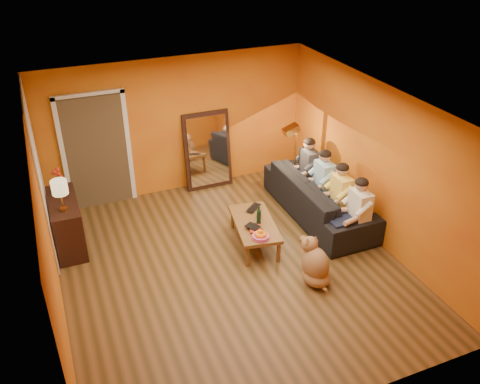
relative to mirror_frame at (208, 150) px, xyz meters
name	(u,v)px	position (x,y,z in m)	size (l,w,h in m)	color
room_shell	(222,183)	(-0.55, -2.26, 0.54)	(5.00, 5.50, 2.60)	brown
white_accent	(39,173)	(-3.04, -0.88, 0.54)	(0.02, 1.90, 2.58)	white
doorway_recess	(96,150)	(-2.05, 0.20, 0.29)	(1.06, 0.30, 2.10)	#3F2D19
door_jamb_left	(64,158)	(-2.62, 0.08, 0.29)	(0.08, 0.06, 2.20)	white
door_jamb_right	(129,147)	(-1.48, 0.08, 0.29)	(0.08, 0.06, 2.20)	white
door_header	(88,95)	(-2.05, 0.08, 1.36)	(1.22, 0.06, 0.08)	white
mirror_frame	(208,150)	(0.00, 0.00, 0.00)	(0.92, 0.06, 1.52)	black
mirror_glass	(208,151)	(0.00, -0.04, 0.00)	(0.78, 0.02, 1.36)	white
sideboard	(67,224)	(-2.79, -1.08, -0.34)	(0.44, 1.18, 0.85)	black
table_lamp	(61,196)	(-2.79, -1.38, 0.34)	(0.24, 0.24, 0.51)	beige
sofa	(319,197)	(1.45, -1.82, -0.39)	(0.99, 2.54, 0.74)	black
coffee_table	(254,233)	(0.03, -2.20, -0.55)	(0.62, 1.22, 0.42)	brown
floor_lamp	(295,162)	(1.37, -1.01, -0.04)	(0.30, 0.24, 1.44)	#AE7A33
dog	(316,261)	(0.47, -3.41, -0.39)	(0.40, 0.62, 0.73)	#9E7247
person_far_left	(359,212)	(1.58, -2.82, -0.15)	(0.70, 0.44, 1.22)	silver
person_mid_left	(340,196)	(1.58, -2.27, -0.15)	(0.70, 0.44, 1.22)	#FFDA54
person_mid_right	(324,181)	(1.58, -1.72, -0.15)	(0.70, 0.44, 1.22)	#96C4E8
person_far_right	(309,168)	(1.58, -1.17, -0.15)	(0.70, 0.44, 1.22)	#323136
fruit_bowl	(261,234)	(-0.07, -2.65, -0.26)	(0.26, 0.26, 0.16)	#D44B99
wine_bottle	(259,215)	(0.08, -2.25, -0.18)	(0.07, 0.07, 0.31)	black
tumbler	(258,215)	(0.15, -2.08, -0.29)	(0.10, 0.10, 0.09)	#B27F3F
laptop	(256,209)	(0.21, -1.85, -0.33)	(0.34, 0.22, 0.03)	black
book_lower	(249,230)	(-0.15, -2.40, -0.33)	(0.20, 0.26, 0.02)	black
book_mid	(250,229)	(-0.14, -2.39, -0.31)	(0.17, 0.23, 0.02)	red
book_upper	(250,229)	(-0.15, -2.41, -0.29)	(0.16, 0.22, 0.02)	black
vase	(60,189)	(-2.79, -0.83, 0.18)	(0.17, 0.17, 0.17)	black
flowers	(56,174)	(-2.79, -0.83, 0.45)	(0.17, 0.17, 0.48)	red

